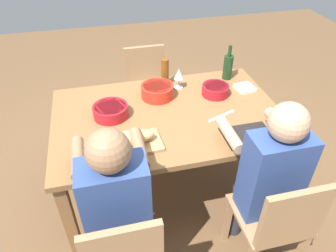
{
  "coord_description": "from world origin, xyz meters",
  "views": [
    {
      "loc": [
        -0.43,
        -1.76,
        2.02
      ],
      "look_at": [
        0.0,
        0.0,
        0.63
      ],
      "focal_mm": 33.39,
      "sensor_mm": 36.0,
      "label": 1
    }
  ],
  "objects": [
    {
      "name": "ground_plane",
      "position": [
        0.0,
        0.0,
        0.0
      ],
      "size": [
        8.0,
        8.0,
        0.0
      ],
      "primitive_type": "plane",
      "color": "brown"
    },
    {
      "name": "dining_table",
      "position": [
        0.0,
        0.0,
        0.66
      ],
      "size": [
        1.61,
        1.05,
        0.74
      ],
      "color": "olive",
      "rests_on": "ground_plane"
    },
    {
      "name": "chair_near_right",
      "position": [
        0.44,
        -0.84,
        0.48
      ],
      "size": [
        0.4,
        0.4,
        0.85
      ],
      "color": "#A87F56",
      "rests_on": "ground_plane"
    },
    {
      "name": "diner_near_right",
      "position": [
        0.44,
        -0.66,
        0.7
      ],
      "size": [
        0.41,
        0.53,
        1.2
      ],
      "color": "#2D2D38",
      "rests_on": "ground_plane"
    },
    {
      "name": "diner_near_left",
      "position": [
        -0.44,
        -0.66,
        0.7
      ],
      "size": [
        0.41,
        0.53,
        1.2
      ],
      "color": "#2D2D38",
      "rests_on": "ground_plane"
    },
    {
      "name": "chair_far_center",
      "position": [
        0.0,
        0.84,
        0.48
      ],
      "size": [
        0.4,
        0.4,
        0.85
      ],
      "color": "#A87F56",
      "rests_on": "ground_plane"
    },
    {
      "name": "serving_bowl_greens",
      "position": [
        -0.39,
        0.07,
        0.79
      ],
      "size": [
        0.24,
        0.24,
        0.08
      ],
      "color": "#B21923",
      "rests_on": "dining_table"
    },
    {
      "name": "serving_bowl_pasta",
      "position": [
        0.42,
        0.17,
        0.79
      ],
      "size": [
        0.21,
        0.21,
        0.08
      ],
      "color": "#B21923",
      "rests_on": "dining_table"
    },
    {
      "name": "serving_bowl_salad",
      "position": [
        -0.02,
        0.24,
        0.8
      ],
      "size": [
        0.25,
        0.25,
        0.1
      ],
      "color": "red",
      "rests_on": "dining_table"
    },
    {
      "name": "cutting_board",
      "position": [
        -0.32,
        -0.29,
        0.75
      ],
      "size": [
        0.41,
        0.24,
        0.02
      ],
      "primitive_type": "cube",
      "rotation": [
        0.0,
        0.0,
        0.06
      ],
      "color": "tan",
      "rests_on": "dining_table"
    },
    {
      "name": "bread_loaf",
      "position": [
        -0.32,
        -0.29,
        0.81
      ],
      "size": [
        0.33,
        0.13,
        0.09
      ],
      "primitive_type": "ellipsoid",
      "rotation": [
        0.0,
        0.0,
        0.06
      ],
      "color": "tan",
      "rests_on": "cutting_board"
    },
    {
      "name": "wine_bottle",
      "position": [
        0.6,
        0.39,
        0.85
      ],
      "size": [
        0.08,
        0.08,
        0.29
      ],
      "color": "#193819",
      "rests_on": "dining_table"
    },
    {
      "name": "beer_bottle",
      "position": [
        0.08,
        0.41,
        0.85
      ],
      "size": [
        0.06,
        0.06,
        0.22
      ],
      "primitive_type": "cylinder",
      "color": "brown",
      "rests_on": "dining_table"
    },
    {
      "name": "wine_glass",
      "position": [
        0.17,
        0.33,
        0.86
      ],
      "size": [
        0.08,
        0.08,
        0.17
      ],
      "color": "silver",
      "rests_on": "dining_table"
    },
    {
      "name": "placemat_near_right",
      "position": [
        0.44,
        -0.36,
        0.74
      ],
      "size": [
        0.32,
        0.23,
        0.01
      ],
      "primitive_type": "cube",
      "color": "black",
      "rests_on": "dining_table"
    },
    {
      "name": "fork_near_left",
      "position": [
        -0.58,
        -0.36,
        0.74
      ],
      "size": [
        0.04,
        0.17,
        0.01
      ],
      "primitive_type": "cube",
      "rotation": [
        0.0,
        0.0,
        0.12
      ],
      "color": "silver",
      "rests_on": "dining_table"
    },
    {
      "name": "carving_knife",
      "position": [
        0.36,
        -0.12,
        0.74
      ],
      "size": [
        0.22,
        0.1,
        0.01
      ],
      "primitive_type": "cube",
      "rotation": [
        0.0,
        0.0,
        0.36
      ],
      "color": "silver",
      "rests_on": "dining_table"
    },
    {
      "name": "napkin_stack",
      "position": [
        0.68,
        0.18,
        0.75
      ],
      "size": [
        0.16,
        0.16,
        0.02
      ],
      "primitive_type": "cube",
      "rotation": [
        0.0,
        0.0,
        0.14
      ],
      "color": "white",
      "rests_on": "dining_table"
    }
  ]
}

